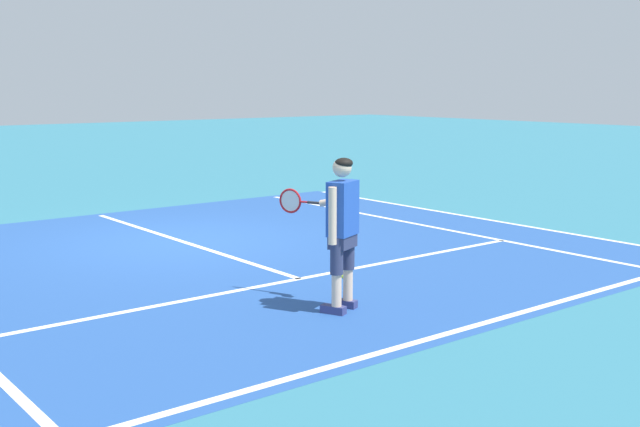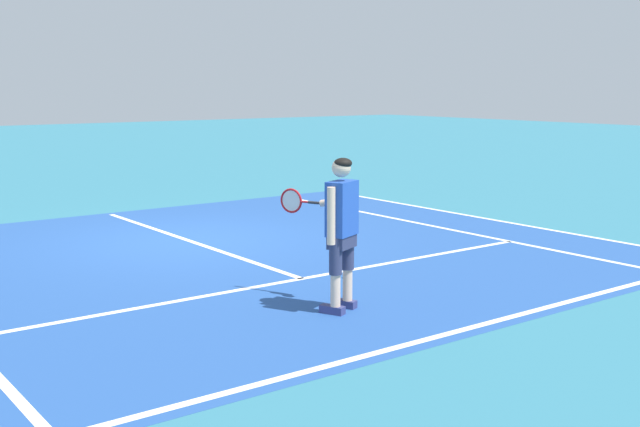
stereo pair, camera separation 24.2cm
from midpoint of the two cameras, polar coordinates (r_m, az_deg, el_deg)
ground_plane at (r=12.85m, az=-10.66°, el=-1.99°), size 80.00×80.00×0.00m
court_inner_surface at (r=11.68m, az=-7.51°, el=-3.04°), size 10.98×9.55×0.00m
line_baseline at (r=8.21m, az=9.30°, el=-8.38°), size 10.98×0.10×0.01m
line_service at (r=10.19m, az=-2.20°, el=-4.78°), size 8.23×0.10×0.01m
line_centre_service at (r=12.85m, az=-10.66°, el=-1.97°), size 0.10×6.40×0.01m
line_singles_right at (r=14.18m, az=6.90°, el=-0.82°), size 0.10×9.15×0.01m
line_doubles_right at (r=15.18m, az=10.56°, el=-0.25°), size 0.10×9.15×0.01m
tennis_player at (r=8.58m, az=0.71°, el=-0.72°), size 0.57×1.23×1.71m
tennis_ball_near_feet at (r=10.22m, az=0.98°, el=-4.56°), size 0.07×0.07×0.07m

